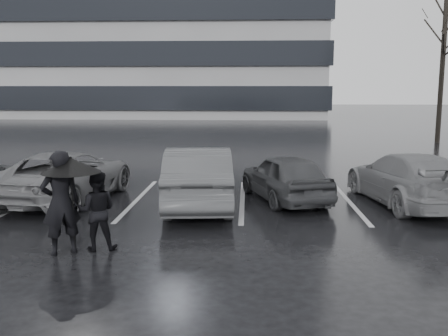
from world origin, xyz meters
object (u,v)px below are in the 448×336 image
at_px(car_main, 285,177).
at_px(car_west_b, 66,176).
at_px(car_east, 408,179).
at_px(car_west_a, 198,177).
at_px(pedestrian_left, 61,203).
at_px(tree_north, 443,63).
at_px(pedestrian_right, 97,211).

xyz_separation_m(car_main, car_west_b, (-5.76, -0.24, 0.03)).
distance_m(car_west_b, car_east, 8.85).
relative_size(car_main, car_west_a, 0.81).
xyz_separation_m(car_west_b, pedestrian_left, (1.48, -4.27, 0.28)).
relative_size(car_main, pedestrian_left, 1.95).
bearing_deg(tree_north, pedestrian_left, -125.58).
relative_size(car_west_a, tree_north, 0.53).
height_order(car_west_b, tree_north, tree_north).
height_order(car_main, tree_north, tree_north).
distance_m(car_main, pedestrian_right, 5.65).
xyz_separation_m(car_main, tree_north, (9.28, 14.46, 3.63)).
height_order(car_west_b, pedestrian_left, pedestrian_left).
height_order(car_west_a, pedestrian_right, car_west_a).
bearing_deg(car_west_a, car_main, -166.67).
distance_m(car_main, car_east, 3.10).
bearing_deg(car_main, pedestrian_left, 28.69).
bearing_deg(tree_north, car_east, -112.74).
bearing_deg(pedestrian_left, tree_north, -160.01).
xyz_separation_m(car_east, tree_north, (6.20, 14.78, 3.58)).
bearing_deg(car_west_b, pedestrian_left, 117.61).
bearing_deg(car_east, car_west_a, -4.49).
distance_m(pedestrian_left, tree_north, 23.56).
bearing_deg(car_east, car_main, -14.96).
xyz_separation_m(car_west_a, pedestrian_left, (-2.07, -3.78, 0.19)).
xyz_separation_m(pedestrian_left, tree_north, (13.57, 18.97, 3.31)).
bearing_deg(car_east, pedestrian_left, 20.68).
height_order(car_east, tree_north, tree_north).
bearing_deg(pedestrian_left, pedestrian_right, 171.54).
bearing_deg(pedestrian_left, car_main, -167.95).
xyz_separation_m(pedestrian_right, tree_north, (13.01, 18.70, 3.52)).
xyz_separation_m(car_west_a, car_west_b, (-3.55, 0.49, -0.09)).
relative_size(pedestrian_right, tree_north, 0.17).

